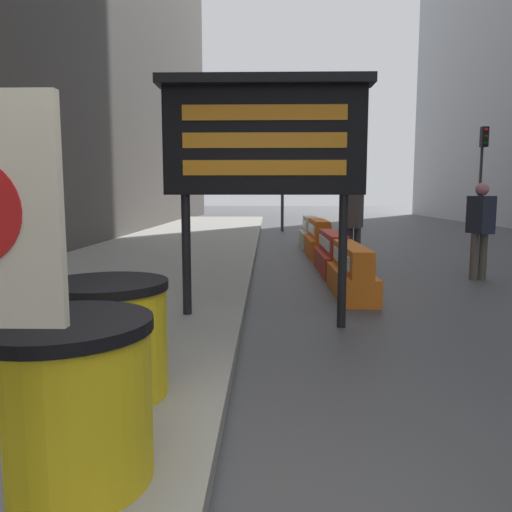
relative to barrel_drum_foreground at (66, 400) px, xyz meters
name	(u,v)px	position (x,y,z in m)	size (l,w,h in m)	color
barrel_drum_foreground	(66,400)	(0.00, 0.00, 0.00)	(0.83, 0.83, 0.79)	yellow
barrel_drum_middle	(107,338)	(-0.13, 1.02, 0.00)	(0.83, 0.83, 0.79)	yellow
message_board	(264,140)	(0.91, 3.31, 1.54)	(2.31, 0.36, 2.75)	black
jersey_barrier_orange_near	(351,273)	(2.20, 5.13, -0.21)	(0.50, 1.90, 0.75)	orange
jersey_barrier_red_striped	(332,255)	(2.20, 7.31, -0.20)	(0.52, 2.09, 0.77)	red
jersey_barrier_orange_far	(319,240)	(2.20, 9.88, -0.15)	(0.57, 1.96, 0.88)	orange
jersey_barrier_cream	(311,233)	(2.20, 12.14, -0.17)	(0.58, 1.69, 0.84)	beige
traffic_cone_near	(330,232)	(2.93, 13.41, -0.23)	(0.35, 0.35, 0.63)	black
traffic_cone_mid	(337,253)	(2.34, 7.63, -0.20)	(0.39, 0.39, 0.69)	black
traffic_light_near_curb	(283,151)	(1.55, 17.81, 2.63)	(0.28, 0.45, 4.40)	#2D2D30
traffic_light_far_side	(483,156)	(10.11, 19.58, 2.57)	(0.28, 0.45, 4.31)	#2D2D30
pedestrian_worker	(354,219)	(2.67, 7.74, 0.48)	(0.44, 0.52, 1.72)	#333338
pedestrian_passerby	(480,223)	(4.65, 6.53, 0.46)	(0.37, 0.50, 1.69)	#514C42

